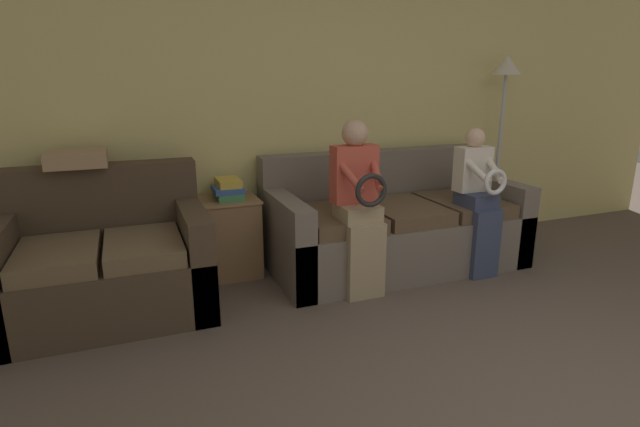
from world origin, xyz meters
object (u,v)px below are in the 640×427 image
object	(u,v)px
child_left_seated	(359,201)
throw_pillow	(77,158)
child_right_seated	(478,196)
side_shelf	(230,236)
floor_lamp	(504,94)
book_stack	(228,189)
couch_main	(392,226)
couch_side	(105,264)

from	to	relation	value
child_left_seated	throw_pillow	size ratio (longest dim) A/B	3.28
child_left_seated	child_right_seated	distance (m)	1.04
child_left_seated	throw_pillow	bearing A→B (deg)	160.71
child_left_seated	side_shelf	world-z (taller)	child_left_seated
child_right_seated	floor_lamp	bearing A→B (deg)	41.89
throw_pillow	floor_lamp	bearing A→B (deg)	0.15
throw_pillow	side_shelf	bearing A→B (deg)	2.15
floor_lamp	child_left_seated	bearing A→B (deg)	-159.90
side_shelf	book_stack	bearing A→B (deg)	48.04
child_left_seated	child_right_seated	world-z (taller)	child_left_seated
child_left_seated	floor_lamp	bearing A→B (deg)	20.10
couch_main	side_shelf	size ratio (longest dim) A/B	3.33
book_stack	couch_main	bearing A→B (deg)	-11.58
child_right_seated	book_stack	xyz separation A→B (m)	(-1.83, 0.69, 0.06)
side_shelf	book_stack	world-z (taller)	book_stack
couch_main	child_right_seated	world-z (taller)	child_right_seated
side_shelf	child_left_seated	bearing A→B (deg)	-40.11
couch_main	child_left_seated	size ratio (longest dim) A/B	1.66
book_stack	child_right_seated	bearing A→B (deg)	-20.64
throw_pillow	book_stack	bearing A→B (deg)	2.47
floor_lamp	side_shelf	bearing A→B (deg)	179.36
side_shelf	book_stack	xyz separation A→B (m)	(0.01, 0.01, 0.37)
side_shelf	throw_pillow	bearing A→B (deg)	-177.85
child_left_seated	book_stack	world-z (taller)	child_left_seated
child_right_seated	couch_main	bearing A→B (deg)	140.90
couch_main	floor_lamp	xyz separation A→B (m)	(1.25, 0.23, 1.06)
couch_side	side_shelf	bearing A→B (deg)	21.17
couch_main	book_stack	bearing A→B (deg)	168.42
couch_main	throw_pillow	size ratio (longest dim) A/B	5.44
couch_side	child_right_seated	distance (m)	2.78
couch_main	couch_side	xyz separation A→B (m)	(-2.22, -0.09, 0.01)
child_right_seated	side_shelf	distance (m)	1.98
couch_side	child_right_seated	xyz separation A→B (m)	(2.74, -0.33, 0.30)
couch_main	throw_pillow	world-z (taller)	throw_pillow
book_stack	throw_pillow	world-z (taller)	throw_pillow
couch_main	child_left_seated	xyz separation A→B (m)	(-0.52, -0.41, 0.36)
side_shelf	floor_lamp	size ratio (longest dim) A/B	0.36
child_left_seated	throw_pillow	xyz separation A→B (m)	(-1.82, 0.64, 0.31)
couch_main	throw_pillow	bearing A→B (deg)	174.50
child_right_seated	book_stack	size ratio (longest dim) A/B	3.81
couch_side	book_stack	bearing A→B (deg)	21.38
child_left_seated	couch_main	bearing A→B (deg)	38.49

